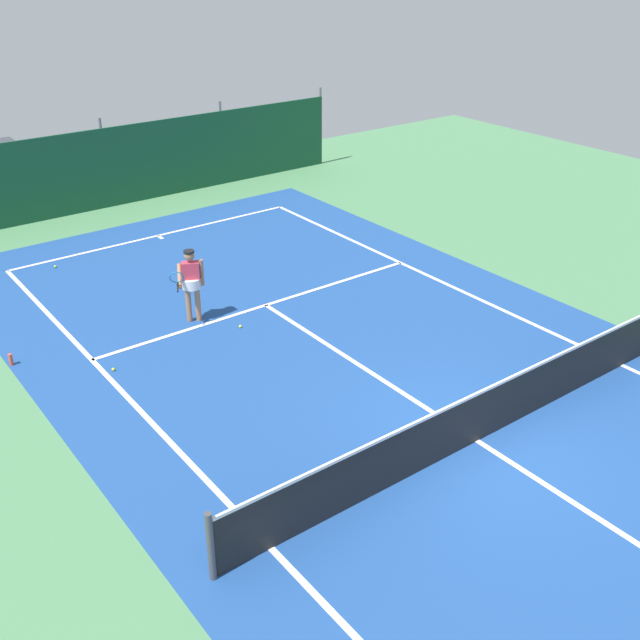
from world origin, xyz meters
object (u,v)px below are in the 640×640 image
at_px(water_bottle, 11,360).
at_px(tennis_player, 191,281).
at_px(tennis_ball_by_sideline, 240,326).
at_px(tennis_ball_midcourt, 55,267).
at_px(tennis_ball_near_player, 113,369).
at_px(tennis_net, 479,415).

bearing_deg(water_bottle, tennis_player, -7.12).
bearing_deg(tennis_ball_by_sideline, tennis_player, 125.72).
xyz_separation_m(tennis_ball_midcourt, tennis_ball_by_sideline, (2.04, -5.59, 0.00)).
bearing_deg(water_bottle, tennis_ball_by_sideline, -17.05).
bearing_deg(tennis_ball_midcourt, tennis_ball_near_player, -98.69).
xyz_separation_m(tennis_net, tennis_player, (-1.66, 6.70, 0.45)).
distance_m(tennis_net, water_bottle, 9.01).
relative_size(tennis_net, water_bottle, 42.17).
xyz_separation_m(tennis_ball_by_sideline, water_bottle, (-4.40, 1.35, 0.09)).
distance_m(tennis_net, tennis_ball_by_sideline, 5.93).
height_order(tennis_ball_near_player, water_bottle, water_bottle).
bearing_deg(tennis_net, water_bottle, 127.15).
bearing_deg(tennis_player, water_bottle, 20.56).
bearing_deg(water_bottle, tennis_ball_near_player, -43.20).
relative_size(tennis_net, tennis_ball_near_player, 153.33).
bearing_deg(tennis_ball_by_sideline, tennis_ball_near_player, -178.83).
xyz_separation_m(tennis_ball_near_player, water_bottle, (-1.50, 1.41, 0.09)).
distance_m(tennis_player, water_bottle, 3.89).
bearing_deg(water_bottle, tennis_ball_midcourt, 60.84).
distance_m(tennis_ball_midcourt, water_bottle, 4.85).
xyz_separation_m(tennis_ball_midcourt, water_bottle, (-2.36, -4.24, 0.09)).
bearing_deg(tennis_ball_midcourt, tennis_player, -73.37).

